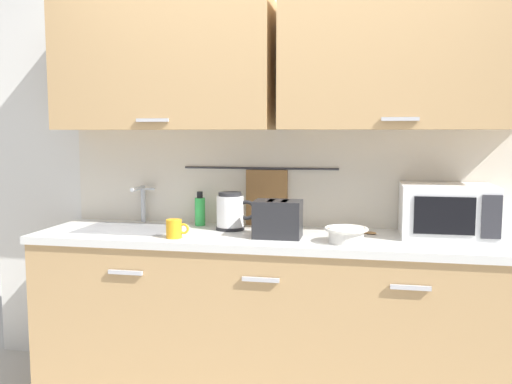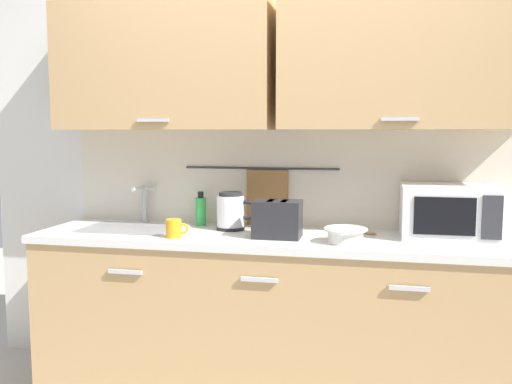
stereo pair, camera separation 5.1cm
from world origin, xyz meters
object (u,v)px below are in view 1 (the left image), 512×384
at_px(dish_soap_bottle, 200,211).
at_px(wooden_spoon, 358,232).
at_px(electric_kettle, 231,212).
at_px(toaster, 278,219).
at_px(mixing_bowl, 346,234).
at_px(mug_near_sink, 174,229).
at_px(microwave, 447,211).

relative_size(dish_soap_bottle, wooden_spoon, 0.73).
height_order(electric_kettle, toaster, electric_kettle).
bearing_deg(mixing_bowl, wooden_spoon, 79.16).
bearing_deg(mug_near_sink, wooden_spoon, 19.42).
bearing_deg(wooden_spoon, microwave, -3.08).
xyz_separation_m(microwave, mug_near_sink, (-1.36, -0.30, -0.09)).
bearing_deg(dish_soap_bottle, mixing_bowl, -22.10).
relative_size(dish_soap_bottle, mixing_bowl, 0.92).
height_order(mug_near_sink, mixing_bowl, mug_near_sink).
bearing_deg(wooden_spoon, toaster, -153.01).
height_order(mug_near_sink, toaster, toaster).
distance_m(electric_kettle, wooden_spoon, 0.70).
xyz_separation_m(dish_soap_bottle, mug_near_sink, (-0.02, -0.39, -0.04)).
bearing_deg(electric_kettle, toaster, -30.49).
relative_size(dish_soap_bottle, toaster, 0.77).
distance_m(electric_kettle, dish_soap_bottle, 0.23).
bearing_deg(mixing_bowl, dish_soap_bottle, 157.90).
xyz_separation_m(mug_near_sink, toaster, (0.51, 0.12, 0.05)).
bearing_deg(mug_near_sink, electric_kettle, 51.86).
bearing_deg(toaster, dish_soap_bottle, 151.44).
height_order(microwave, mug_near_sink, microwave).
height_order(electric_kettle, mixing_bowl, electric_kettle).
relative_size(mug_near_sink, toaster, 0.47).
bearing_deg(toaster, microwave, 12.01).
bearing_deg(microwave, wooden_spoon, 176.92).
height_order(mug_near_sink, wooden_spoon, mug_near_sink).
distance_m(mug_near_sink, wooden_spoon, 0.97).
bearing_deg(toaster, electric_kettle, 149.51).
relative_size(electric_kettle, toaster, 0.89).
distance_m(mug_near_sink, toaster, 0.53).
distance_m(mixing_bowl, wooden_spoon, 0.28).
xyz_separation_m(mug_near_sink, mixing_bowl, (0.86, 0.05, -0.00)).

